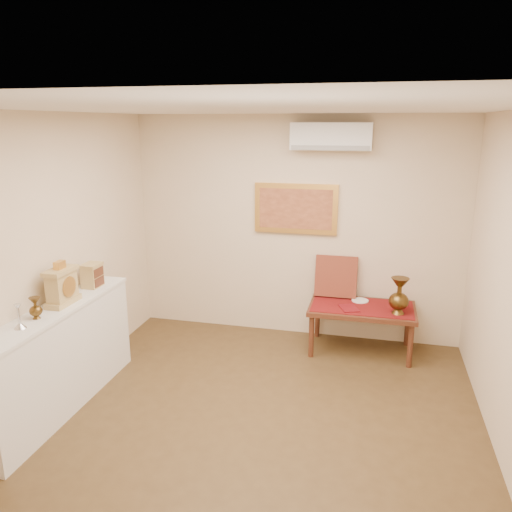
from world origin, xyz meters
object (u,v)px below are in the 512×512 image
(display_ledge, at_px, (59,359))
(brass_urn_tall, at_px, (399,292))
(wooden_chest, at_px, (92,275))
(mantel_clock, at_px, (62,286))
(low_table, at_px, (362,312))

(display_ledge, bearing_deg, brass_urn_tall, 29.63)
(brass_urn_tall, height_order, wooden_chest, wooden_chest)
(mantel_clock, relative_size, wooden_chest, 1.68)
(brass_urn_tall, relative_size, display_ledge, 0.25)
(brass_urn_tall, height_order, display_ledge, brass_urn_tall)
(brass_urn_tall, distance_m, mantel_clock, 3.47)
(mantel_clock, height_order, low_table, mantel_clock)
(wooden_chest, distance_m, low_table, 3.00)
(display_ledge, xyz_separation_m, low_table, (2.67, 1.88, -0.01))
(display_ledge, bearing_deg, low_table, 35.10)
(brass_urn_tall, relative_size, wooden_chest, 2.03)
(brass_urn_tall, distance_m, display_ledge, 3.54)
(display_ledge, distance_m, low_table, 3.27)
(mantel_clock, xyz_separation_m, wooden_chest, (-0.01, 0.51, -0.05))
(brass_urn_tall, bearing_deg, mantel_clock, -152.32)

